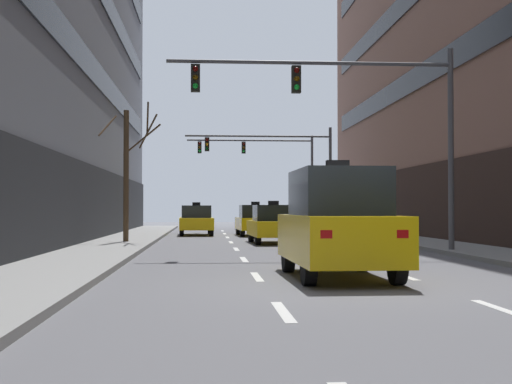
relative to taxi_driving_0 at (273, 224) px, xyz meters
name	(u,v)px	position (x,y,z in m)	size (l,w,h in m)	color
ground_plane	(350,287)	(-0.11, -15.91, -0.77)	(120.00, 120.00, 0.00)	slate
sidewalk_left	(14,286)	(-6.09, -15.91, -0.70)	(2.63, 80.00, 0.14)	gray
lane_stripe_l1_s3	(283,311)	(-1.66, -18.91, -0.77)	(0.16, 2.00, 0.01)	silver
lane_stripe_l1_s4	(257,277)	(-1.66, -13.91, -0.77)	(0.16, 2.00, 0.01)	silver
lane_stripe_l1_s5	(244,259)	(-1.66, -8.91, -0.77)	(0.16, 2.00, 0.01)	silver
lane_stripe_l1_s6	(236,249)	(-1.66, -3.91, -0.77)	(0.16, 2.00, 0.01)	silver
lane_stripe_l1_s7	(231,242)	(-1.66, 1.09, -0.77)	(0.16, 2.00, 0.01)	silver
lane_stripe_l1_s8	(227,237)	(-1.66, 6.09, -0.77)	(0.16, 2.00, 0.01)	silver
lane_stripe_l1_s9	(225,234)	(-1.66, 11.09, -0.77)	(0.16, 2.00, 0.01)	silver
lane_stripe_l1_s10	(222,231)	(-1.66, 16.09, -0.77)	(0.16, 2.00, 0.01)	silver
lane_stripe_l2_s3	(502,309)	(1.44, -18.91, -0.77)	(0.16, 2.00, 0.01)	silver
lane_stripe_l2_s4	(403,276)	(1.44, -13.91, -0.77)	(0.16, 2.00, 0.01)	silver
lane_stripe_l2_s5	(354,259)	(1.44, -8.91, -0.77)	(0.16, 2.00, 0.01)	silver
lane_stripe_l2_s6	(324,249)	(1.44, -3.91, -0.77)	(0.16, 2.00, 0.01)	silver
lane_stripe_l2_s7	(305,242)	(1.44, 1.09, -0.77)	(0.16, 2.00, 0.01)	silver
lane_stripe_l2_s8	(290,237)	(1.44, 6.09, -0.77)	(0.16, 2.00, 0.01)	silver
lane_stripe_l2_s9	(280,234)	(1.44, 11.09, -0.77)	(0.16, 2.00, 0.01)	silver
lane_stripe_l2_s10	(272,231)	(1.44, 16.09, -0.77)	(0.16, 2.00, 0.01)	silver
taxi_driving_0	(273,224)	(0.00, 0.00, 0.00)	(1.89, 4.22, 1.73)	black
taxi_driving_1	(196,221)	(-3.22, 9.07, 0.01)	(1.86, 4.23, 1.74)	black
taxi_driving_2	(255,221)	(-0.16, 8.14, 0.02)	(1.93, 4.31, 1.77)	black
taxi_driving_3	(338,224)	(-0.02, -14.25, 0.34)	(2.01, 4.64, 2.42)	black
traffic_signal_0	(352,105)	(1.82, -6.95, 3.88)	(8.98, 0.35, 6.32)	#4C4C51
traffic_signal_1	(286,159)	(2.18, 14.63, 3.69)	(9.02, 0.35, 6.28)	#4C4C51
traffic_signal_2	(269,160)	(1.82, 22.16, 4.11)	(9.10, 0.34, 6.55)	#4C4C51
street_tree_0	(128,169)	(-5.76, -0.70, 2.21)	(2.35, 2.10, 5.36)	#4C3823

